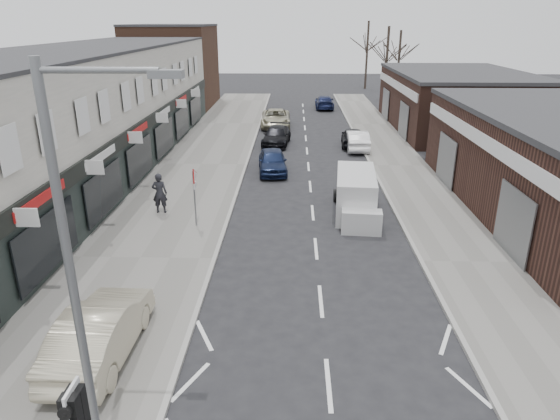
# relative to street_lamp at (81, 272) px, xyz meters

# --- Properties ---
(pavement_left) EXTENTS (5.50, 64.00, 0.12)m
(pavement_left) POSITION_rel_street_lamp_xyz_m (-2.22, 22.80, -4.56)
(pavement_left) COLOR slate
(pavement_left) RESTS_ON ground
(pavement_right) EXTENTS (3.50, 64.00, 0.12)m
(pavement_right) POSITION_rel_street_lamp_xyz_m (10.28, 22.80, -4.56)
(pavement_right) COLOR slate
(pavement_right) RESTS_ON ground
(shop_terrace_left) EXTENTS (8.00, 41.00, 7.10)m
(shop_terrace_left) POSITION_rel_street_lamp_xyz_m (-8.97, 20.30, -1.07)
(shop_terrace_left) COLOR beige
(shop_terrace_left) RESTS_ON ground
(brick_block_far) EXTENTS (8.00, 10.00, 8.00)m
(brick_block_far) POSITION_rel_street_lamp_xyz_m (-8.97, 45.80, -0.62)
(brick_block_far) COLOR #4D2F21
(brick_block_far) RESTS_ON ground
(right_unit_far) EXTENTS (10.00, 16.00, 4.50)m
(right_unit_far) POSITION_rel_street_lamp_xyz_m (17.03, 34.80, -2.37)
(right_unit_far) COLOR #3A211A
(right_unit_far) RESTS_ON ground
(tree_far_a) EXTENTS (3.60, 3.60, 8.00)m
(tree_far_a) POSITION_rel_street_lamp_xyz_m (13.53, 48.80, -4.62)
(tree_far_a) COLOR #382D26
(tree_far_a) RESTS_ON ground
(tree_far_b) EXTENTS (3.60, 3.60, 7.50)m
(tree_far_b) POSITION_rel_street_lamp_xyz_m (16.03, 54.80, -4.62)
(tree_far_b) COLOR #382D26
(tree_far_b) RESTS_ON ground
(tree_far_c) EXTENTS (3.60, 3.60, 8.50)m
(tree_far_c) POSITION_rel_street_lamp_xyz_m (13.03, 60.80, -4.62)
(tree_far_c) COLOR #382D26
(tree_far_c) RESTS_ON ground
(street_lamp) EXTENTS (2.23, 0.22, 8.00)m
(street_lamp) POSITION_rel_street_lamp_xyz_m (0.00, 0.00, 0.00)
(street_lamp) COLOR slate
(street_lamp) RESTS_ON pavement_left
(warning_sign) EXTENTS (0.12, 0.80, 2.70)m
(warning_sign) POSITION_rel_street_lamp_xyz_m (-0.63, 12.80, -2.42)
(warning_sign) COLOR slate
(warning_sign) RESTS_ON pavement_left
(white_van) EXTENTS (2.12, 5.12, 1.94)m
(white_van) POSITION_rel_street_lamp_xyz_m (6.53, 14.73, -3.70)
(white_van) COLOR silver
(white_van) RESTS_ON ground
(sedan_on_pavement) EXTENTS (1.68, 4.58, 1.50)m
(sedan_on_pavement) POSITION_rel_street_lamp_xyz_m (-1.50, 3.68, -3.75)
(sedan_on_pavement) COLOR #C0B699
(sedan_on_pavement) RESTS_ON pavement_left
(pedestrian) EXTENTS (0.71, 0.48, 1.91)m
(pedestrian) POSITION_rel_street_lamp_xyz_m (-2.62, 14.33, -3.54)
(pedestrian) COLOR black
(pedestrian) RESTS_ON pavement_left
(parked_car_left_a) EXTENTS (1.97, 4.20, 1.39)m
(parked_car_left_a) POSITION_rel_street_lamp_xyz_m (2.33, 21.47, -3.92)
(parked_car_left_a) COLOR #141E3E
(parked_car_left_a) RESTS_ON ground
(parked_car_left_b) EXTENTS (2.22, 4.61, 1.29)m
(parked_car_left_b) POSITION_rel_street_lamp_xyz_m (2.33, 28.62, -3.97)
(parked_car_left_b) COLOR black
(parked_car_left_b) RESTS_ON ground
(parked_car_left_c) EXTENTS (2.53, 5.30, 1.46)m
(parked_car_left_c) POSITION_rel_street_lamp_xyz_m (2.03, 35.14, -3.89)
(parked_car_left_c) COLOR #A5A084
(parked_car_left_c) RESTS_ON ground
(parked_car_right_a) EXTENTS (1.45, 4.14, 1.36)m
(parked_car_right_a) POSITION_rel_street_lamp_xyz_m (8.03, 27.27, -3.94)
(parked_car_right_a) COLOR white
(parked_car_right_a) RESTS_ON ground
(parked_car_right_b) EXTENTS (1.87, 4.06, 1.35)m
(parked_car_right_b) POSITION_rel_street_lamp_xyz_m (7.86, 28.30, -3.95)
(parked_car_right_b) COLOR black
(parked_car_right_b) RESTS_ON ground
(parked_car_right_c) EXTENTS (1.91, 4.56, 1.32)m
(parked_car_right_c) POSITION_rel_street_lamp_xyz_m (6.73, 44.73, -3.96)
(parked_car_right_c) COLOR #131A3D
(parked_car_right_c) RESTS_ON ground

